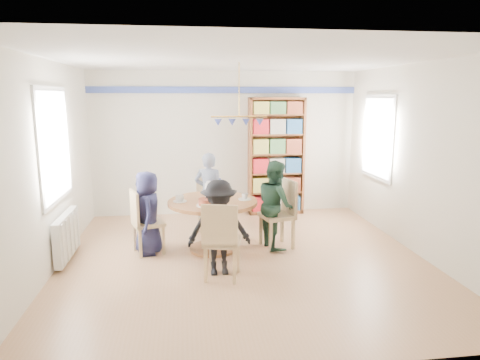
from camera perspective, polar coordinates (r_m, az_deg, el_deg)
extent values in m
plane|color=#A97E59|center=(6.06, 0.51, -10.52)|extent=(5.00, 5.00, 0.00)
plane|color=white|center=(5.66, 0.56, 15.83)|extent=(5.00, 5.00, 0.00)
plane|color=beige|center=(8.17, -1.96, 4.88)|extent=(5.00, 0.00, 5.00)
plane|color=beige|center=(3.30, 6.69, -4.49)|extent=(5.00, 0.00, 5.00)
plane|color=beige|center=(5.90, -24.28, 1.50)|extent=(0.00, 5.00, 5.00)
plane|color=beige|center=(6.54, 22.79, 2.47)|extent=(0.00, 5.00, 5.00)
cube|color=#33448D|center=(8.10, -1.99, 11.91)|extent=(5.00, 0.02, 0.12)
cube|color=white|center=(6.15, -23.55, 4.27)|extent=(0.03, 1.32, 1.52)
cube|color=white|center=(6.14, -23.37, 4.28)|extent=(0.01, 1.20, 1.40)
cube|color=white|center=(7.65, 17.92, 5.44)|extent=(0.03, 1.12, 1.42)
cube|color=white|center=(7.64, 17.79, 5.44)|extent=(0.01, 1.00, 1.30)
cylinder|color=gold|center=(6.13, -0.13, 11.96)|extent=(0.01, 0.01, 0.75)
cylinder|color=gold|center=(6.14, -0.12, 8.45)|extent=(0.80, 0.02, 0.02)
cone|color=#3C4CAA|center=(6.11, -2.94, 7.68)|extent=(0.11, 0.11, 0.10)
cone|color=#3C4CAA|center=(6.13, -1.06, 7.70)|extent=(0.11, 0.11, 0.10)
cone|color=#3C4CAA|center=(6.16, 0.81, 7.71)|extent=(0.11, 0.11, 0.10)
cone|color=#3C4CAA|center=(6.19, 2.66, 7.72)|extent=(0.11, 0.11, 0.10)
cube|color=silver|center=(6.38, -22.12, -6.91)|extent=(0.10, 1.00, 0.60)
cube|color=silver|center=(6.00, -22.50, -8.07)|extent=(0.02, 0.06, 0.56)
cube|color=silver|center=(6.18, -22.03, -7.47)|extent=(0.02, 0.06, 0.56)
cube|color=silver|center=(6.37, -21.59, -6.91)|extent=(0.02, 0.06, 0.56)
cube|color=silver|center=(6.55, -21.18, -6.38)|extent=(0.02, 0.06, 0.56)
cube|color=silver|center=(6.74, -20.79, -5.88)|extent=(0.02, 0.06, 0.56)
cylinder|color=brown|center=(6.22, -3.66, -2.96)|extent=(1.30, 1.30, 0.05)
cylinder|color=brown|center=(6.32, -3.62, -6.26)|extent=(0.16, 0.16, 0.70)
cylinder|color=brown|center=(6.43, -3.58, -9.07)|extent=(0.70, 0.70, 0.04)
cube|color=tan|center=(6.31, -12.13, -5.66)|extent=(0.52, 0.52, 0.05)
cube|color=tan|center=(6.20, -13.89, -3.67)|extent=(0.17, 0.40, 0.49)
cube|color=tan|center=(6.27, -10.17, -7.91)|extent=(0.05, 0.05, 0.42)
cube|color=tan|center=(6.57, -11.00, -7.04)|extent=(0.05, 0.05, 0.42)
cube|color=tan|center=(6.19, -13.16, -8.28)|extent=(0.05, 0.05, 0.42)
cube|color=tan|center=(6.50, -13.85, -7.37)|extent=(0.05, 0.05, 0.42)
cube|color=tan|center=(6.42, 4.94, -4.79)|extent=(0.54, 0.54, 0.05)
cube|color=tan|center=(6.44, 6.61, -2.31)|extent=(0.14, 0.45, 0.53)
cube|color=tan|center=(6.58, 2.78, -6.65)|extent=(0.05, 0.05, 0.46)
cube|color=tan|center=(6.26, 4.11, -7.59)|extent=(0.05, 0.05, 0.46)
cube|color=tan|center=(6.72, 5.63, -6.30)|extent=(0.05, 0.05, 0.46)
cube|color=tan|center=(6.42, 7.08, -7.19)|extent=(0.05, 0.05, 0.46)
cube|color=tan|center=(7.25, -4.15, -3.47)|extent=(0.41, 0.41, 0.05)
cube|color=tan|center=(7.37, -4.35, -1.41)|extent=(0.39, 0.06, 0.46)
cube|color=tan|center=(7.14, -5.22, -5.51)|extent=(0.04, 0.04, 0.39)
cube|color=tan|center=(7.18, -2.73, -5.39)|extent=(0.04, 0.04, 0.39)
cube|color=tan|center=(7.44, -5.48, -4.84)|extent=(0.04, 0.04, 0.39)
cube|color=tan|center=(7.48, -3.09, -4.72)|extent=(0.04, 0.04, 0.39)
cube|color=tan|center=(5.34, -2.38, -8.21)|extent=(0.53, 0.53, 0.05)
cube|color=tan|center=(5.08, -2.75, -6.18)|extent=(0.43, 0.15, 0.52)
cube|color=tan|center=(5.57, -0.25, -10.06)|extent=(0.05, 0.05, 0.45)
cube|color=tan|center=(5.62, -3.88, -9.89)|extent=(0.05, 0.05, 0.45)
cube|color=tan|center=(5.24, -0.72, -11.44)|extent=(0.05, 0.05, 0.45)
cube|color=tan|center=(5.30, -4.59, -11.24)|extent=(0.05, 0.05, 0.45)
imported|color=#181835|center=(6.24, -12.20, -4.31)|extent=(0.47, 0.64, 1.20)
imported|color=#172E20|center=(6.38, 4.77, -3.26)|extent=(0.58, 0.70, 1.31)
imported|color=gray|center=(7.09, -4.16, -1.69)|extent=(0.55, 0.44, 1.34)
imported|color=black|center=(5.41, -2.81, -6.37)|extent=(0.79, 0.46, 1.22)
cube|color=brown|center=(8.10, 1.33, 3.09)|extent=(0.04, 0.32, 2.21)
cube|color=brown|center=(8.31, 8.25, 3.19)|extent=(0.04, 0.32, 2.21)
cube|color=brown|center=(8.11, 4.96, 10.77)|extent=(1.05, 0.32, 0.04)
cube|color=brown|center=(8.40, 4.72, -4.13)|extent=(1.05, 0.32, 0.06)
cube|color=brown|center=(8.33, 4.62, 3.29)|extent=(1.05, 0.02, 2.21)
cube|color=brown|center=(8.31, 4.76, -1.54)|extent=(0.99, 0.30, 0.03)
cube|color=brown|center=(8.24, 4.80, 0.97)|extent=(0.99, 0.30, 0.03)
cube|color=brown|center=(8.18, 4.84, 3.51)|extent=(0.99, 0.30, 0.03)
cube|color=brown|center=(8.14, 4.89, 6.09)|extent=(0.99, 0.30, 0.03)
cube|color=brown|center=(8.12, 4.93, 8.68)|extent=(0.99, 0.30, 0.03)
cube|color=#A91A20|center=(8.28, 2.63, -3.13)|extent=(0.29, 0.23, 0.27)
cube|color=beige|center=(8.34, 4.77, -3.05)|extent=(0.29, 0.23, 0.27)
cube|color=#245285|center=(8.41, 6.87, -2.97)|extent=(0.29, 0.23, 0.27)
cube|color=#D3C954|center=(8.20, 2.65, -0.61)|extent=(0.29, 0.23, 0.27)
cube|color=#457742|center=(8.26, 4.81, -0.55)|extent=(0.29, 0.23, 0.27)
cube|color=brown|center=(8.33, 6.93, -0.49)|extent=(0.29, 0.23, 0.27)
cube|color=#A91A20|center=(8.13, 2.67, 1.94)|extent=(0.29, 0.23, 0.27)
cube|color=beige|center=(8.19, 4.85, 1.98)|extent=(0.29, 0.23, 0.27)
cube|color=#245285|center=(8.27, 6.99, 2.02)|extent=(0.29, 0.23, 0.27)
cube|color=#D3C954|center=(8.08, 2.70, 4.52)|extent=(0.29, 0.23, 0.27)
cube|color=#457742|center=(8.14, 4.89, 4.54)|extent=(0.29, 0.23, 0.27)
cube|color=brown|center=(8.22, 7.05, 4.56)|extent=(0.29, 0.23, 0.27)
cube|color=#A91A20|center=(8.05, 2.72, 7.13)|extent=(0.29, 0.23, 0.27)
cube|color=beige|center=(8.11, 4.94, 7.13)|extent=(0.29, 0.23, 0.27)
cube|color=#245285|center=(8.18, 7.11, 7.12)|extent=(0.29, 0.23, 0.27)
cube|color=#D3C954|center=(8.03, 2.74, 9.60)|extent=(0.29, 0.23, 0.23)
cube|color=#457742|center=(8.09, 4.98, 9.58)|extent=(0.29, 0.23, 0.23)
cube|color=brown|center=(8.17, 7.17, 9.55)|extent=(0.29, 0.23, 0.23)
cylinder|color=white|center=(6.26, -4.18, -1.53)|extent=(0.12, 0.12, 0.24)
sphere|color=white|center=(6.23, -4.19, -0.47)|extent=(0.09, 0.09, 0.09)
cylinder|color=silver|center=(6.31, -2.69, -1.24)|extent=(0.07, 0.07, 0.27)
cylinder|color=#3C4CAA|center=(6.28, -2.70, 0.08)|extent=(0.03, 0.03, 0.03)
cylinder|color=white|center=(6.48, -3.40, -2.10)|extent=(0.29, 0.29, 0.01)
cylinder|color=brown|center=(6.47, -3.41, -1.66)|extent=(0.24, 0.24, 0.09)
cylinder|color=white|center=(5.92, -4.42, -3.38)|extent=(0.29, 0.29, 0.01)
cylinder|color=brown|center=(5.91, -4.42, -2.91)|extent=(0.24, 0.24, 0.09)
cylinder|color=white|center=(6.20, -8.02, -2.81)|extent=(0.20, 0.20, 0.01)
imported|color=white|center=(6.19, -8.03, -2.42)|extent=(0.12, 0.12, 0.10)
cylinder|color=white|center=(6.26, 0.65, -2.56)|extent=(0.20, 0.20, 0.01)
imported|color=white|center=(6.25, 0.65, -2.20)|extent=(0.10, 0.10, 0.09)
cylinder|color=white|center=(6.67, -3.95, -1.73)|extent=(0.20, 0.20, 0.01)
imported|color=white|center=(6.66, -3.95, -1.38)|extent=(0.12, 0.12, 0.10)
cylinder|color=white|center=(5.76, -3.34, -3.80)|extent=(0.20, 0.20, 0.01)
imported|color=white|center=(5.75, -3.34, -3.41)|extent=(0.10, 0.10, 0.09)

